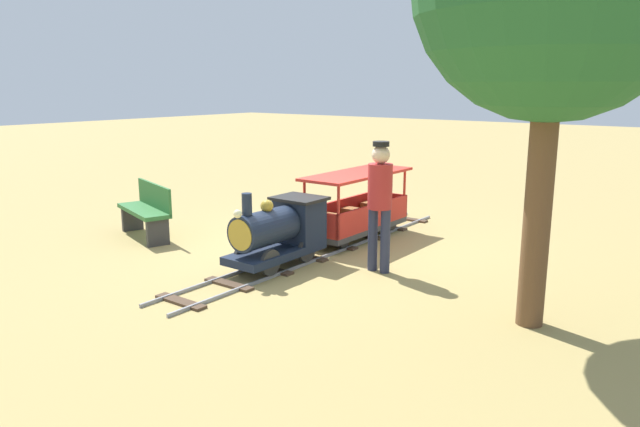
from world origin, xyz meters
The scene contains 6 objects.
ground_plane centered at (0.00, 0.00, 0.00)m, with size 60.00×60.00×0.00m, color #A38C51.
track centered at (0.00, 0.12, 0.02)m, with size 0.68×5.70×0.04m.
locomotive centered at (0.00, 0.99, 0.49)m, with size 0.64×1.45×1.00m.
passenger_car centered at (0.00, -0.78, 0.42)m, with size 0.74×2.00×0.97m.
conductor_person centered at (-1.10, 0.39, 0.96)m, with size 0.30×0.30×1.62m.
park_bench centered at (2.60, 1.06, 0.42)m, with size 1.36×0.78×0.82m.
Camera 1 is at (-4.80, 6.49, 2.28)m, focal length 33.33 mm.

